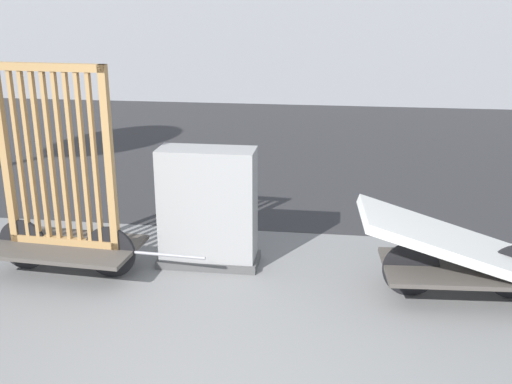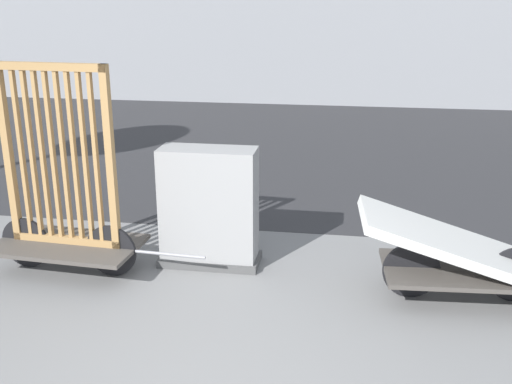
{
  "view_description": "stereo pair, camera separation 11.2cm",
  "coord_description": "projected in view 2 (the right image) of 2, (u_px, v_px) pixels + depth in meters",
  "views": [
    {
      "loc": [
        0.69,
        -3.17,
        2.56
      ],
      "look_at": [
        0.0,
        1.88,
        0.91
      ],
      "focal_mm": 42.0,
      "sensor_mm": 36.0,
      "label": 1
    },
    {
      "loc": [
        0.8,
        -3.15,
        2.56
      ],
      "look_at": [
        0.0,
        1.88,
        0.91
      ],
      "focal_mm": 42.0,
      "sensor_mm": 36.0,
      "label": 2
    }
  ],
  "objects": [
    {
      "name": "road_strip",
      "position": [
        304.0,
        145.0,
        10.96
      ],
      "size": [
        56.0,
        8.64,
        0.01
      ],
      "color": "#2D2D30",
      "rests_on": "ground_plane"
    },
    {
      "name": "utility_cabinet",
      "position": [
        209.0,
        211.0,
        5.91
      ],
      "size": [
        1.0,
        0.44,
        1.19
      ],
      "color": "#4C4C4C",
      "rests_on": "ground_plane"
    },
    {
      "name": "bike_cart_with_bedframe",
      "position": [
        64.0,
        207.0,
        5.7
      ],
      "size": [
        2.13,
        0.87,
        2.02
      ],
      "rotation": [
        0.0,
        0.0,
        -0.07
      ],
      "color": "#4C4742",
      "rests_on": "ground_plane"
    },
    {
      "name": "bike_cart_with_mattress",
      "position": [
        466.0,
        256.0,
        5.23
      ],
      "size": [
        2.35,
        0.93,
        0.82
      ],
      "rotation": [
        0.0,
        0.0,
        0.07
      ],
      "color": "#4C4742",
      "rests_on": "ground_plane"
    }
  ]
}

